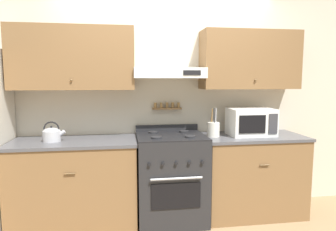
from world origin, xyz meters
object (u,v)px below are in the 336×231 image
Objects in this scene: microwave at (251,122)px; utensil_crock at (214,129)px; stove_range at (171,177)px; tea_kettle at (52,134)px.

utensil_crock is (-0.44, -0.02, -0.07)m from microwave.
tea_kettle reaches higher than stove_range.
microwave is 1.57× the size of utensil_crock.
tea_kettle is at bearing -180.00° from utensil_crock.
stove_range is at bearing -178.16° from utensil_crock.
utensil_crock is at bearing -177.69° from microwave.
tea_kettle is 2.15m from microwave.
microwave reaches higher than tea_kettle.
utensil_crock is at bearing 1.84° from stove_range.
tea_kettle is (-1.23, 0.02, 0.51)m from stove_range.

